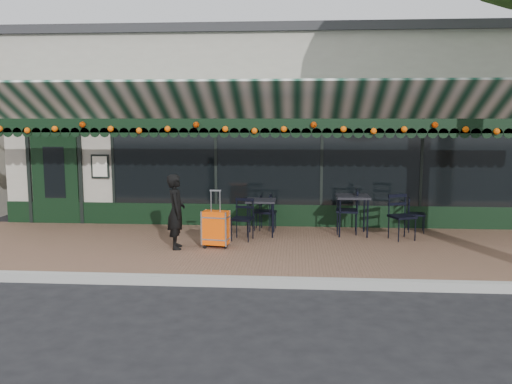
# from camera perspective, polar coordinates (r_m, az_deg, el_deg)

# --- Properties ---
(ground) EXTENTS (80.00, 80.00, 0.00)m
(ground) POSITION_cam_1_polar(r_m,az_deg,el_deg) (8.68, -1.43, -9.73)
(ground) COLOR black
(ground) RESTS_ON ground
(sidewalk) EXTENTS (18.00, 4.00, 0.15)m
(sidewalk) POSITION_cam_1_polar(r_m,az_deg,el_deg) (10.58, -0.35, -6.08)
(sidewalk) COLOR brown
(sidewalk) RESTS_ON ground
(curb) EXTENTS (18.00, 0.16, 0.15)m
(curb) POSITION_cam_1_polar(r_m,az_deg,el_deg) (8.58, -1.48, -9.42)
(curb) COLOR #9E9E99
(curb) RESTS_ON ground
(restaurant_building) EXTENTS (12.00, 9.60, 4.50)m
(restaurant_building) POSITION_cam_1_polar(r_m,az_deg,el_deg) (16.09, 1.32, 6.60)
(restaurant_building) COLOR gray
(restaurant_building) RESTS_ON ground
(woman) EXTENTS (0.44, 0.58, 1.42)m
(woman) POSITION_cam_1_polar(r_m,az_deg,el_deg) (10.34, -8.41, -2.05)
(woman) COLOR black
(woman) RESTS_ON sidewalk
(suitcase) EXTENTS (0.52, 0.35, 1.10)m
(suitcase) POSITION_cam_1_polar(r_m,az_deg,el_deg) (10.39, -4.25, -3.85)
(suitcase) COLOR #FD5208
(suitcase) RESTS_ON sidewalk
(cafe_table_a) EXTENTS (0.68, 0.68, 0.84)m
(cafe_table_a) POSITION_cam_1_polar(r_m,az_deg,el_deg) (11.60, 10.14, -0.78)
(cafe_table_a) COLOR black
(cafe_table_a) RESTS_ON sidewalk
(cafe_table_b) EXTENTS (0.61, 0.61, 0.76)m
(cafe_table_b) POSITION_cam_1_polar(r_m,az_deg,el_deg) (11.39, 0.52, -1.20)
(cafe_table_b) COLOR black
(cafe_table_b) RESTS_ON sidewalk
(chair_a_left) EXTENTS (0.52, 0.52, 0.96)m
(chair_a_left) POSITION_cam_1_polar(r_m,az_deg,el_deg) (11.77, 9.55, -2.00)
(chair_a_left) COLOR black
(chair_a_left) RESTS_ON sidewalk
(chair_a_right) EXTENTS (0.43, 0.43, 0.76)m
(chair_a_right) POSITION_cam_1_polar(r_m,az_deg,el_deg) (12.26, 16.52, -2.30)
(chair_a_right) COLOR black
(chair_a_right) RESTS_ON sidewalk
(chair_a_front) EXTENTS (0.60, 0.60, 0.93)m
(chair_a_front) POSITION_cam_1_polar(r_m,az_deg,el_deg) (11.39, 15.13, -2.57)
(chair_a_front) COLOR black
(chair_a_front) RESTS_ON sidewalk
(chair_b_left) EXTENTS (0.43, 0.43, 0.80)m
(chair_b_left) POSITION_cam_1_polar(r_m,az_deg,el_deg) (11.98, 0.71, -2.10)
(chair_b_left) COLOR black
(chair_b_left) RESTS_ON sidewalk
(chair_b_right) EXTENTS (0.41, 0.41, 0.77)m
(chair_b_right) POSITION_cam_1_polar(r_m,az_deg,el_deg) (11.97, 1.25, -2.19)
(chair_b_right) COLOR black
(chair_b_right) RESTS_ON sidewalk
(chair_b_front) EXTENTS (0.50, 0.50, 0.85)m
(chair_b_front) POSITION_cam_1_polar(r_m,az_deg,el_deg) (10.97, -1.45, -2.89)
(chair_b_front) COLOR black
(chair_b_front) RESTS_ON sidewalk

